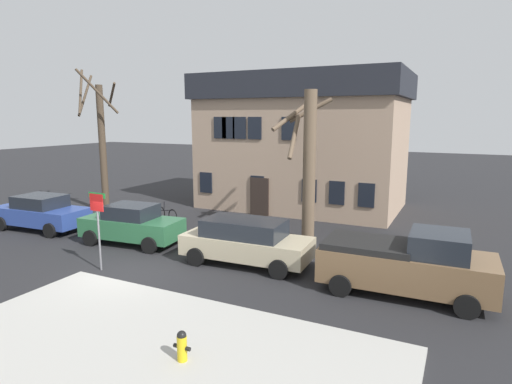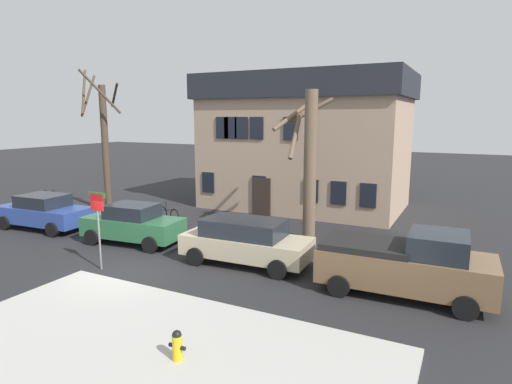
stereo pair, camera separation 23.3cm
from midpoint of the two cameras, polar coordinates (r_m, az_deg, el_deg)
ground_plane at (r=15.77m, az=-17.40°, el=-10.44°), size 120.00×120.00×0.00m
building_main at (r=25.83m, az=6.04°, el=6.84°), size 11.82×7.29×7.83m
tree_bare_near at (r=25.55m, az=-20.29°, el=6.39°), size 2.89×2.49×8.02m
tree_bare_mid at (r=18.59m, az=6.63°, el=4.11°), size 2.30×2.48×6.54m
car_blue_sedan at (r=23.11m, az=-27.09°, el=-2.44°), size 4.75×2.36×1.68m
car_green_sedan at (r=19.06m, az=-16.64°, el=-4.17°), size 4.48×2.31×1.71m
car_beige_wagon at (r=15.80m, az=-1.79°, el=-6.55°), size 4.84×2.25×1.69m
pickup_truck_brown at (r=13.90m, az=19.10°, el=-8.98°), size 5.13×2.35×2.06m
fire_hydrant at (r=10.01m, az=-10.59°, el=-19.54°), size 0.42×0.22×0.70m
street_sign_pole at (r=15.91m, az=-20.84°, el=-3.09°), size 0.76×0.07×2.80m
bicycle_leaning at (r=22.84m, az=-12.16°, el=-2.91°), size 1.69×0.54×1.03m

